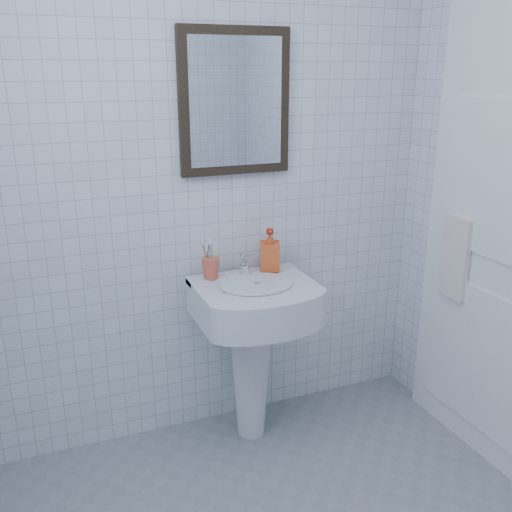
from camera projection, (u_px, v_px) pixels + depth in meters
name	position (u px, v px, depth m)	size (l,w,h in m)	color
wall_back	(203.00, 173.00, 2.51)	(2.20, 0.02, 2.50)	silver
washbasin	(252.00, 333.00, 2.60)	(0.52, 0.38, 0.80)	silver
faucet	(245.00, 265.00, 2.59)	(0.04, 0.10, 0.11)	silver
toothbrush_cup	(211.00, 268.00, 2.53)	(0.08, 0.08, 0.10)	#DA553D
soap_dispenser	(270.00, 250.00, 2.63)	(0.09, 0.09, 0.19)	red
wall_mirror	(235.00, 102.00, 2.46)	(0.50, 0.04, 0.62)	black
bathroom_door	(495.00, 240.00, 2.41)	(0.04, 0.80, 2.00)	white
towel_ring	(463.00, 219.00, 2.54)	(0.18, 0.18, 0.01)	silver
hand_towel	(455.00, 258.00, 2.59)	(0.03, 0.16, 0.38)	white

